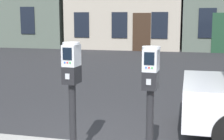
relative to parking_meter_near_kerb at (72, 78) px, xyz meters
name	(u,v)px	position (x,y,z in m)	size (l,w,h in m)	color
parking_meter_near_kerb	(72,78)	(0.00, 0.00, 0.00)	(0.23, 0.26, 1.46)	black
parking_meter_twin_adjacent	(151,84)	(0.99, 0.00, -0.02)	(0.23, 0.26, 1.43)	black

